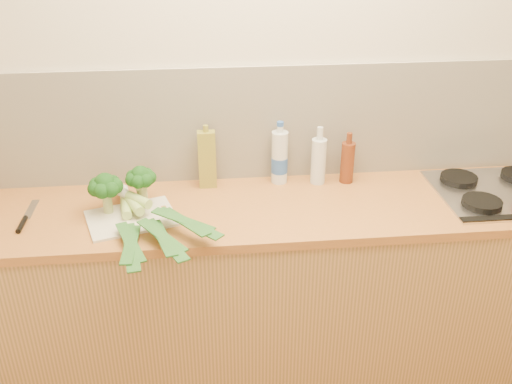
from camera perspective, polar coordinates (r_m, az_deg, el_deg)
room_shell at (r=2.66m, az=1.56°, el=6.87°), size 3.50×3.50×3.50m
counter at (r=2.75m, az=2.15°, el=-9.49°), size 3.20×0.62×0.90m
gas_hob at (r=2.82m, az=23.36°, el=0.08°), size 0.58×0.50×0.04m
chopping_board at (r=2.45m, az=-12.34°, el=-2.56°), size 0.42×0.36×0.01m
broccoli_left at (r=2.45m, az=-14.84°, el=0.54°), size 0.14×0.15×0.18m
broccoli_right at (r=2.47m, az=-11.45°, el=1.31°), size 0.13×0.13×0.18m
leek_front at (r=2.41m, az=-12.76°, el=-2.38°), size 0.16×0.67×0.04m
leek_mid at (r=2.40m, az=-11.63°, el=-1.82°), size 0.35×0.66×0.04m
leek_back at (r=2.39m, az=-10.38°, el=-1.38°), size 0.47×0.49×0.04m
chefs_knife at (r=2.56m, az=-22.17°, el=-2.67°), size 0.03×0.29×0.02m
oil_tin at (r=2.61m, az=-4.92°, el=3.30°), size 0.08×0.05×0.30m
glass_bottle at (r=2.67m, az=6.27°, el=3.18°), size 0.07×0.07×0.28m
amber_bottle at (r=2.70m, az=9.13°, el=3.02°), size 0.06×0.06×0.25m
water_bottle at (r=2.66m, az=2.37°, el=3.35°), size 0.08×0.08×0.28m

